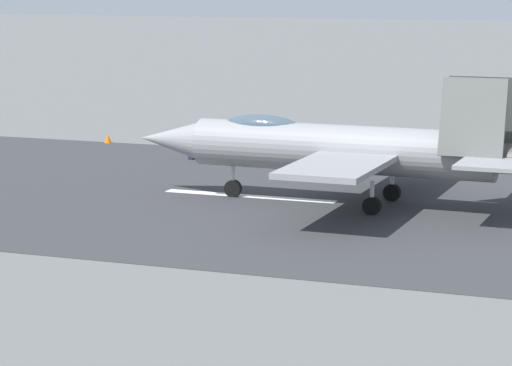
% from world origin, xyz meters
% --- Properties ---
extents(ground_plane, '(400.00, 400.00, 0.00)m').
position_xyz_m(ground_plane, '(0.00, 0.00, 0.00)').
color(ground_plane, slate).
extents(runway_strip, '(240.00, 26.00, 0.02)m').
position_xyz_m(runway_strip, '(-0.02, 0.00, 0.01)').
color(runway_strip, '#333437').
rests_on(runway_strip, ground).
extents(fighter_jet, '(17.56, 14.06, 5.70)m').
position_xyz_m(fighter_jet, '(-3.62, 0.42, 2.49)').
color(fighter_jet, gray).
rests_on(fighter_jet, ground).
extents(crew_person, '(0.32, 0.70, 1.68)m').
position_xyz_m(crew_person, '(7.18, -8.74, 0.84)').
color(crew_person, '#1E2338').
rests_on(crew_person, ground).
extents(marker_cone_mid, '(0.44, 0.44, 0.55)m').
position_xyz_m(marker_cone_mid, '(-0.59, -12.79, 0.28)').
color(marker_cone_mid, orange).
rests_on(marker_cone_mid, ground).
extents(marker_cone_far, '(0.44, 0.44, 0.55)m').
position_xyz_m(marker_cone_far, '(14.26, -12.79, 0.28)').
color(marker_cone_far, orange).
rests_on(marker_cone_far, ground).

